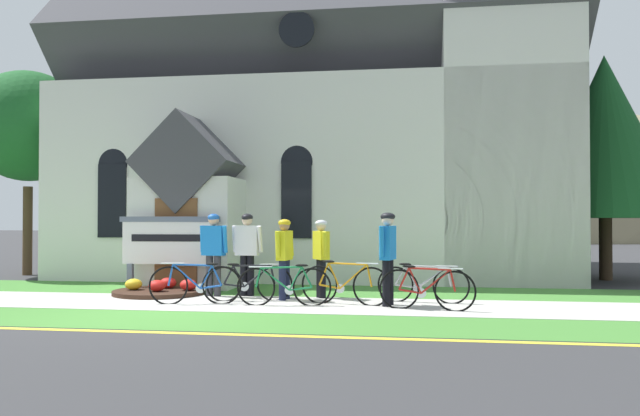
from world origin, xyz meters
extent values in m
plane|color=#333335|center=(0.00, 4.00, 0.00)|extent=(140.00, 140.00, 0.00)
cube|color=#B7B5AD|center=(1.54, 1.54, 0.01)|extent=(32.00, 2.27, 0.01)
cube|color=#427F33|center=(1.54, -0.52, 0.00)|extent=(32.00, 1.84, 0.01)
cube|color=#427F33|center=(1.54, 3.88, 0.00)|extent=(24.00, 2.41, 0.01)
cube|color=yellow|center=(1.54, -1.59, 0.00)|extent=(28.00, 0.16, 0.01)
cube|color=silver|center=(1.54, 10.32, 2.64)|extent=(13.84, 10.48, 5.28)
cube|color=#424247|center=(1.54, 10.32, 6.79)|extent=(14.34, 10.67, 10.67)
cube|color=silver|center=(6.79, 6.75, 5.88)|extent=(3.33, 3.33, 11.76)
cube|color=silver|center=(-0.96, 4.28, 1.30)|extent=(2.40, 1.60, 2.60)
cube|color=#424247|center=(-0.96, 4.28, 2.95)|extent=(2.40, 1.80, 2.40)
cube|color=brown|center=(-0.96, 3.46, 1.05)|extent=(1.00, 0.06, 2.10)
cube|color=black|center=(-3.31, 5.05, 2.10)|extent=(0.76, 0.06, 1.90)
cone|color=black|center=(-3.31, 5.05, 3.05)|extent=(0.80, 0.06, 0.80)
cube|color=black|center=(1.54, 5.05, 2.10)|extent=(0.76, 0.06, 1.90)
cone|color=black|center=(1.54, 5.05, 3.05)|extent=(0.80, 0.06, 0.80)
cylinder|color=black|center=(1.54, 5.05, 6.34)|extent=(0.90, 0.06, 0.90)
cube|color=slate|center=(-1.94, 3.24, 0.31)|extent=(0.12, 0.12, 0.62)
cube|color=slate|center=(-0.12, 3.33, 0.31)|extent=(0.12, 0.12, 0.62)
cube|color=white|center=(-1.03, 3.28, 1.09)|extent=(2.17, 0.19, 0.95)
cube|color=slate|center=(-1.03, 3.28, 1.62)|extent=(2.29, 0.24, 0.12)
cube|color=black|center=(-1.03, 3.24, 1.20)|extent=(1.73, 0.10, 0.16)
cylinder|color=#382319|center=(-1.03, 2.70, 0.05)|extent=(1.95, 1.95, 0.10)
ellipsoid|color=red|center=(-0.38, 2.70, 0.22)|extent=(0.36, 0.36, 0.24)
ellipsoid|color=red|center=(-0.97, 3.04, 0.22)|extent=(0.36, 0.36, 0.24)
ellipsoid|color=gold|center=(-1.58, 2.63, 0.22)|extent=(0.36, 0.36, 0.24)
ellipsoid|color=red|center=(-0.97, 2.43, 0.22)|extent=(0.36, 0.36, 0.24)
torus|color=black|center=(4.03, 2.25, 0.34)|extent=(0.71, 0.13, 0.71)
torus|color=black|center=(5.09, 2.11, 0.34)|extent=(0.71, 0.13, 0.71)
cylinder|color=#B7B7BC|center=(4.73, 2.16, 0.49)|extent=(0.58, 0.11, 0.44)
cylinder|color=#B7B7BC|center=(4.61, 2.17, 0.70)|extent=(0.79, 0.14, 0.05)
cylinder|color=#B7B7BC|center=(4.34, 2.21, 0.50)|extent=(0.27, 0.07, 0.44)
cylinder|color=#B7B7BC|center=(4.24, 2.22, 0.31)|extent=(0.43, 0.09, 0.09)
cylinder|color=#B7B7BC|center=(4.13, 2.24, 0.52)|extent=(0.23, 0.06, 0.39)
cylinder|color=#B7B7BC|center=(5.05, 2.12, 0.52)|extent=(0.12, 0.05, 0.36)
ellipsoid|color=black|center=(4.22, 2.23, 0.74)|extent=(0.25, 0.11, 0.05)
cylinder|color=silver|center=(5.01, 2.12, 0.71)|extent=(0.44, 0.08, 0.03)
cylinder|color=silver|center=(4.45, 2.20, 0.29)|extent=(0.18, 0.04, 0.18)
torus|color=black|center=(0.75, 1.43, 0.36)|extent=(0.74, 0.18, 0.75)
torus|color=black|center=(-0.23, 1.23, 0.36)|extent=(0.74, 0.18, 0.75)
cylinder|color=#194CA5|center=(0.10, 1.30, 0.53)|extent=(0.54, 0.14, 0.49)
cylinder|color=#194CA5|center=(0.21, 1.32, 0.75)|extent=(0.74, 0.18, 0.06)
cylinder|color=#194CA5|center=(0.46, 1.38, 0.52)|extent=(0.26, 0.09, 0.45)
cylinder|color=#194CA5|center=(0.55, 1.39, 0.33)|extent=(0.41, 0.12, 0.09)
cylinder|color=#194CA5|center=(0.66, 1.42, 0.55)|extent=(0.22, 0.08, 0.40)
cylinder|color=#194CA5|center=(-0.19, 1.24, 0.56)|extent=(0.12, 0.06, 0.41)
ellipsoid|color=black|center=(0.57, 1.40, 0.77)|extent=(0.25, 0.13, 0.05)
cylinder|color=silver|center=(-0.16, 1.25, 0.78)|extent=(0.44, 0.11, 0.03)
cylinder|color=silver|center=(0.36, 1.35, 0.30)|extent=(0.18, 0.06, 0.18)
torus|color=black|center=(2.50, 1.43, 0.35)|extent=(0.73, 0.11, 0.73)
torus|color=black|center=(1.45, 1.32, 0.35)|extent=(0.73, 0.11, 0.73)
cylinder|color=#19723F|center=(1.81, 1.36, 0.50)|extent=(0.57, 0.10, 0.44)
cylinder|color=#19723F|center=(1.92, 1.37, 0.72)|extent=(0.78, 0.12, 0.06)
cylinder|color=#19723F|center=(2.20, 1.40, 0.51)|extent=(0.27, 0.06, 0.45)
cylinder|color=#19723F|center=(2.29, 1.41, 0.32)|extent=(0.43, 0.08, 0.09)
cylinder|color=#19723F|center=(2.40, 1.42, 0.54)|extent=(0.22, 0.06, 0.40)
cylinder|color=#19723F|center=(1.50, 1.32, 0.53)|extent=(0.12, 0.05, 0.37)
ellipsoid|color=black|center=(2.31, 1.41, 0.76)|extent=(0.25, 0.10, 0.05)
cylinder|color=silver|center=(1.54, 1.33, 0.73)|extent=(0.44, 0.07, 0.03)
cylinder|color=silver|center=(2.08, 1.38, 0.29)|extent=(0.18, 0.04, 0.18)
torus|color=black|center=(0.68, 1.82, 0.34)|extent=(0.70, 0.20, 0.71)
torus|color=black|center=(1.65, 2.05, 0.34)|extent=(0.70, 0.20, 0.71)
cylinder|color=black|center=(1.32, 1.97, 0.49)|extent=(0.54, 0.16, 0.44)
cylinder|color=black|center=(1.21, 1.95, 0.70)|extent=(0.73, 0.20, 0.04)
cylinder|color=black|center=(0.96, 1.89, 0.49)|extent=(0.25, 0.09, 0.43)
cylinder|color=black|center=(0.87, 1.87, 0.31)|extent=(0.40, 0.13, 0.09)
cylinder|color=black|center=(0.77, 1.84, 0.52)|extent=(0.21, 0.08, 0.38)
cylinder|color=black|center=(1.61, 2.04, 0.52)|extent=(0.12, 0.06, 0.37)
ellipsoid|color=black|center=(0.85, 1.86, 0.73)|extent=(0.25, 0.13, 0.05)
cylinder|color=silver|center=(1.57, 2.03, 0.72)|extent=(0.43, 0.13, 0.03)
cylinder|color=silver|center=(1.07, 1.91, 0.29)|extent=(0.18, 0.06, 0.18)
torus|color=black|center=(2.58, 1.83, 0.36)|extent=(0.74, 0.21, 0.75)
torus|color=black|center=(3.60, 1.58, 0.36)|extent=(0.74, 0.21, 0.75)
cylinder|color=orange|center=(3.26, 1.66, 0.54)|extent=(0.56, 0.17, 0.49)
cylinder|color=orange|center=(3.14, 1.69, 0.77)|extent=(0.76, 0.22, 0.05)
cylinder|color=orange|center=(2.88, 1.76, 0.54)|extent=(0.26, 0.10, 0.49)
cylinder|color=orange|center=(2.79, 1.78, 0.33)|extent=(0.42, 0.14, 0.09)
cylinder|color=orange|center=(2.67, 1.80, 0.57)|extent=(0.22, 0.09, 0.44)
cylinder|color=orange|center=(3.56, 1.59, 0.56)|extent=(0.12, 0.06, 0.42)
ellipsoid|color=black|center=(2.77, 1.78, 0.81)|extent=(0.25, 0.13, 0.05)
cylinder|color=silver|center=(3.52, 1.60, 0.79)|extent=(0.43, 0.13, 0.03)
cylinder|color=silver|center=(2.99, 1.73, 0.30)|extent=(0.18, 0.06, 0.18)
torus|color=black|center=(4.12, 1.28, 0.35)|extent=(0.73, 0.17, 0.74)
torus|color=black|center=(5.10, 1.10, 0.35)|extent=(0.73, 0.17, 0.74)
cylinder|color=#A51E19|center=(4.77, 1.16, 0.51)|extent=(0.54, 0.13, 0.46)
cylinder|color=#A51E19|center=(4.66, 1.18, 0.74)|extent=(0.73, 0.17, 0.05)
cylinder|color=#A51E19|center=(4.40, 1.23, 0.52)|extent=(0.25, 0.08, 0.46)
cylinder|color=#A51E19|center=(4.31, 1.25, 0.32)|extent=(0.40, 0.11, 0.09)
cylinder|color=#A51E19|center=(4.21, 1.27, 0.55)|extent=(0.22, 0.07, 0.41)
cylinder|color=#A51E19|center=(5.06, 1.11, 0.54)|extent=(0.12, 0.06, 0.39)
ellipsoid|color=black|center=(4.29, 1.25, 0.77)|extent=(0.25, 0.12, 0.05)
cylinder|color=silver|center=(5.02, 1.12, 0.75)|extent=(0.44, 0.11, 0.03)
cylinder|color=silver|center=(4.51, 1.21, 0.30)|extent=(0.18, 0.05, 0.18)
cylinder|color=black|center=(0.99, 2.69, 0.43)|extent=(0.15, 0.15, 0.86)
cylinder|color=black|center=(0.84, 2.70, 0.43)|extent=(0.15, 0.15, 0.86)
cube|color=silver|center=(0.91, 2.69, 1.17)|extent=(0.50, 0.23, 0.63)
sphere|color=beige|center=(0.91, 2.69, 1.60)|extent=(0.22, 0.22, 0.22)
ellipsoid|color=black|center=(0.91, 2.69, 1.66)|extent=(0.25, 0.29, 0.16)
cylinder|color=silver|center=(1.20, 2.63, 1.21)|extent=(0.09, 0.24, 0.57)
cylinder|color=silver|center=(0.63, 2.75, 1.21)|extent=(0.09, 0.21, 0.57)
cylinder|color=#191E38|center=(1.84, 2.27, 0.40)|extent=(0.15, 0.15, 0.80)
cylinder|color=#191E38|center=(1.81, 2.07, 0.40)|extent=(0.15, 0.15, 0.80)
cube|color=yellow|center=(1.82, 2.17, 1.10)|extent=(0.27, 0.48, 0.59)
sphere|color=#936B51|center=(1.82, 2.17, 1.49)|extent=(0.21, 0.21, 0.21)
ellipsoid|color=gold|center=(1.82, 2.17, 1.55)|extent=(0.29, 0.26, 0.15)
cylinder|color=yellow|center=(1.90, 2.44, 1.12)|extent=(0.09, 0.24, 0.53)
cylinder|color=yellow|center=(1.74, 1.90, 1.12)|extent=(0.09, 0.16, 0.53)
cylinder|color=black|center=(3.88, 1.50, 0.43)|extent=(0.15, 0.15, 0.86)
cylinder|color=black|center=(3.93, 1.73, 0.43)|extent=(0.15, 0.15, 0.86)
cube|color=blue|center=(3.91, 1.61, 1.18)|extent=(0.30, 0.52, 0.63)
sphere|color=beige|center=(3.91, 1.61, 1.61)|extent=(0.22, 0.22, 0.22)
ellipsoid|color=black|center=(3.91, 1.61, 1.67)|extent=(0.32, 0.29, 0.16)
cylinder|color=blue|center=(3.80, 1.34, 1.21)|extent=(0.09, 0.15, 0.57)
cylinder|color=blue|center=(4.01, 1.89, 1.21)|extent=(0.09, 0.10, 0.57)
cylinder|color=#2D2D33|center=(0.13, 2.57, 0.43)|extent=(0.15, 0.15, 0.86)
cylinder|color=#2D2D33|center=(0.32, 2.54, 0.43)|extent=(0.15, 0.15, 0.86)
cube|color=blue|center=(0.22, 2.56, 1.17)|extent=(0.51, 0.29, 0.63)
sphere|color=tan|center=(0.22, 2.56, 1.60)|extent=(0.22, 0.22, 0.22)
ellipsoid|color=#1E59B2|center=(0.22, 2.56, 1.66)|extent=(0.28, 0.32, 0.16)
cylinder|color=blue|center=(-0.05, 2.65, 1.20)|extent=(0.09, 0.13, 0.57)
cylinder|color=blue|center=(0.50, 2.46, 1.20)|extent=(0.09, 0.18, 0.57)
cylinder|color=black|center=(2.47, 2.64, 0.40)|extent=(0.15, 0.15, 0.80)
cylinder|color=black|center=(2.54, 2.54, 0.40)|extent=(0.15, 0.15, 0.80)
cube|color=yellow|center=(2.50, 2.59, 1.09)|extent=(0.40, 0.49, 0.58)
sphere|color=beige|center=(2.50, 2.59, 1.48)|extent=(0.21, 0.21, 0.21)
ellipsoid|color=silver|center=(2.50, 2.59, 1.53)|extent=(0.33, 0.32, 0.14)
cylinder|color=yellow|center=(2.40, 2.85, 1.11)|extent=(0.09, 0.13, 0.53)
cylinder|color=yellow|center=(2.61, 2.34, 1.11)|extent=(0.09, 0.20, 0.53)
cylinder|color=#3D2D1E|center=(9.49, 7.49, 0.83)|extent=(0.33, 0.33, 1.65)
cone|color=#14471E|center=(9.49, 7.49, 3.84)|extent=(3.92, 3.92, 4.38)
cylinder|color=#4C3823|center=(-6.71, 6.63, 1.29)|extent=(0.27, 0.27, 2.57)
ellipsoid|color=#195623|center=(-6.71, 6.63, 4.34)|extent=(3.42, 3.42, 3.20)
ellipsoid|color=#847A5B|center=(6.55, 57.44, 0.00)|extent=(73.08, 52.27, 27.29)
camera|label=1|loc=(4.32, -10.09, 1.62)|focal=35.00mm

